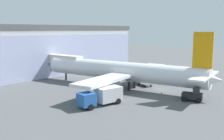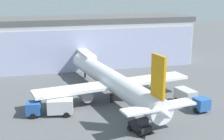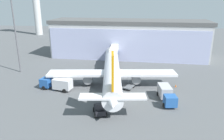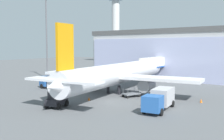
# 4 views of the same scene
# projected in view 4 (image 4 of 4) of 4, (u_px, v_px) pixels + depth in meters

# --- Properties ---
(ground) EXTENTS (240.00, 240.00, 0.00)m
(ground) POSITION_uv_depth(u_px,v_px,m) (106.00, 101.00, 39.66)
(ground) COLOR #545659
(terminal_building) EXTENTS (53.30, 16.09, 12.63)m
(terminal_building) POSITION_uv_depth(u_px,v_px,m) (186.00, 54.00, 67.06)
(terminal_building) COLOR #B6B6B6
(terminal_building) RESTS_ON ground
(jet_bridge) EXTENTS (2.66, 14.56, 5.67)m
(jet_bridge) POSITION_uv_depth(u_px,v_px,m) (157.00, 63.00, 62.66)
(jet_bridge) COLOR silver
(jet_bridge) RESTS_ON ground
(control_tower) EXTENTS (8.10, 8.10, 36.16)m
(control_tower) POSITION_uv_depth(u_px,v_px,m) (116.00, 18.00, 132.30)
(control_tower) COLOR silver
(control_tower) RESTS_ON ground
(apron_light_mast) EXTENTS (3.20, 0.40, 20.58)m
(apron_light_mast) POSITION_uv_depth(u_px,v_px,m) (47.00, 31.00, 66.30)
(apron_light_mast) COLOR #59595E
(apron_light_mast) RESTS_ON ground
(airplane) EXTENTS (29.55, 38.37, 11.17)m
(airplane) POSITION_uv_depth(u_px,v_px,m) (119.00, 74.00, 47.04)
(airplane) COLOR silver
(airplane) RESTS_ON ground
(catering_truck) EXTENTS (7.59, 3.68, 2.65)m
(catering_truck) POSITION_uv_depth(u_px,v_px,m) (54.00, 82.00, 50.00)
(catering_truck) COLOR #2659A5
(catering_truck) RESTS_ON ground
(fuel_truck) EXTENTS (3.28, 7.53, 2.65)m
(fuel_truck) POSITION_uv_depth(u_px,v_px,m) (160.00, 99.00, 34.14)
(fuel_truck) COLOR #2659A5
(fuel_truck) RESTS_ON ground
(baggage_cart) EXTENTS (2.60, 3.21, 1.50)m
(baggage_cart) POSITION_uv_depth(u_px,v_px,m) (131.00, 94.00, 42.82)
(baggage_cart) COLOR slate
(baggage_cart) RESTS_ON ground
(pushback_tug) EXTENTS (2.93, 3.58, 2.30)m
(pushback_tug) POSITION_uv_depth(u_px,v_px,m) (56.00, 100.00, 35.61)
(pushback_tug) COLOR black
(pushback_tug) RESTS_ON ground
(safety_cone_nose) EXTENTS (0.36, 0.36, 0.55)m
(safety_cone_nose) POSITION_uv_depth(u_px,v_px,m) (89.00, 99.00, 40.18)
(safety_cone_nose) COLOR orange
(safety_cone_nose) RESTS_ON ground
(safety_cone_wingtip) EXTENTS (0.36, 0.36, 0.55)m
(safety_cone_wingtip) POSITION_uv_depth(u_px,v_px,m) (201.00, 101.00, 38.59)
(safety_cone_wingtip) COLOR orange
(safety_cone_wingtip) RESTS_ON ground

